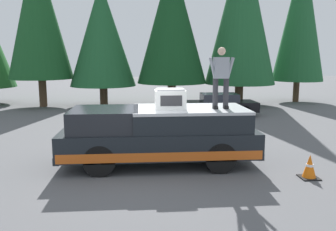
{
  "coord_description": "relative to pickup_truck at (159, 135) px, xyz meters",
  "views": [
    {
      "loc": [
        -9.5,
        -0.01,
        3.08
      ],
      "look_at": [
        0.71,
        -0.84,
        1.35
      ],
      "focal_mm": 37.28,
      "sensor_mm": 36.0,
      "label": 1
    }
  ],
  "objects": [
    {
      "name": "conifer_right",
      "position": [
        12.48,
        6.56,
        4.83
      ],
      "size": [
        3.85,
        3.85,
        9.7
      ],
      "color": "#4C3826",
      "rests_on": "ground"
    },
    {
      "name": "conifer_center_left",
      "position": [
        12.25,
        -1.49,
        4.38
      ],
      "size": [
        4.33,
        4.33,
        9.09
      ],
      "color": "#4C3826",
      "rests_on": "ground"
    },
    {
      "name": "person_on_truck_bed",
      "position": [
        -0.2,
        -1.71,
        1.68
      ],
      "size": [
        0.29,
        0.72,
        1.69
      ],
      "color": "#333338",
      "rests_on": "pickup_truck"
    },
    {
      "name": "parked_car_black",
      "position": [
        8.32,
        -3.57,
        -0.29
      ],
      "size": [
        1.64,
        4.1,
        1.16
      ],
      "color": "black",
      "rests_on": "ground"
    },
    {
      "name": "compressor_unit",
      "position": [
        -0.12,
        -0.31,
        1.05
      ],
      "size": [
        0.65,
        0.84,
        0.56
      ],
      "color": "white",
      "rests_on": "pickup_truck"
    },
    {
      "name": "conifer_far_left",
      "position": [
        13.53,
        -10.25,
        4.96
      ],
      "size": [
        3.39,
        3.39,
        10.24
      ],
      "color": "#4C3826",
      "rests_on": "ground"
    },
    {
      "name": "conifer_left",
      "position": [
        12.25,
        -5.85,
        5.11
      ],
      "size": [
        4.41,
        4.41,
        10.63
      ],
      "color": "#4C3826",
      "rests_on": "ground"
    },
    {
      "name": "conifer_center_right",
      "position": [
        12.61,
        2.82,
        3.57
      ],
      "size": [
        4.09,
        4.09,
        7.64
      ],
      "color": "#4C3826",
      "rests_on": "ground"
    },
    {
      "name": "pickup_truck",
      "position": [
        0.0,
        0.0,
        0.0
      ],
      "size": [
        2.01,
        5.54,
        1.65
      ],
      "color": "black",
      "rests_on": "ground"
    },
    {
      "name": "ground_plane",
      "position": [
        -0.21,
        0.55,
        -0.87
      ],
      "size": [
        90.0,
        90.0,
        0.0
      ],
      "primitive_type": "plane",
      "color": "#565659"
    },
    {
      "name": "traffic_cone",
      "position": [
        -1.46,
        -3.77,
        -0.58
      ],
      "size": [
        0.47,
        0.47,
        0.62
      ],
      "color": "black",
      "rests_on": "ground"
    }
  ]
}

